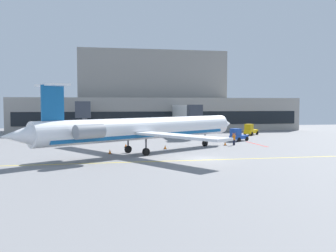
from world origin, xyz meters
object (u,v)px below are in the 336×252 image
baggage_tug (250,130)px  marshaller (234,139)px  pushback_tractor (68,137)px  regional_jet (143,129)px  belt_loader (238,135)px

baggage_tug → marshaller: 19.03m
baggage_tug → pushback_tractor: 34.79m
regional_jet → marshaller: 16.09m
baggage_tug → belt_loader: bearing=-122.6°
regional_jet → pushback_tractor: bearing=121.2°
regional_jet → marshaller: regional_jet is taller
baggage_tug → belt_loader: 12.58m
regional_jet → baggage_tug: size_ratio=7.78×
regional_jet → baggage_tug: (24.07, 23.19, -2.04)m
pushback_tractor → belt_loader: 27.72m
regional_jet → pushback_tractor: (-10.11, 16.72, -2.23)m
pushback_tractor → regional_jet: bearing=-58.8°
regional_jet → belt_loader: bearing=36.0°
regional_jet → pushback_tractor: 19.67m
baggage_tug → belt_loader: size_ratio=1.10×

